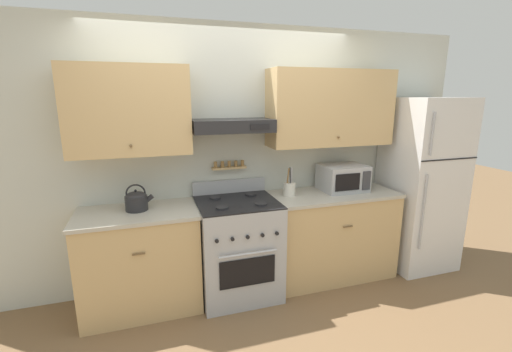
# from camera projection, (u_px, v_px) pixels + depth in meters

# --- Properties ---
(ground_plane) EXTENTS (16.00, 16.00, 0.00)m
(ground_plane) POSITION_uv_depth(u_px,v_px,m) (246.00, 307.00, 3.12)
(ground_plane) COLOR brown
(wall_back) EXTENTS (5.20, 0.46, 2.55)m
(wall_back) POSITION_uv_depth(u_px,v_px,m) (235.00, 142.00, 3.34)
(wall_back) COLOR silver
(wall_back) RESTS_ON ground_plane
(counter_left) EXTENTS (1.02, 0.62, 0.92)m
(counter_left) POSITION_uv_depth(u_px,v_px,m) (141.00, 260.00, 3.05)
(counter_left) COLOR tan
(counter_left) RESTS_ON ground_plane
(counter_right) EXTENTS (1.31, 0.62, 0.92)m
(counter_right) POSITION_uv_depth(u_px,v_px,m) (331.00, 234.00, 3.61)
(counter_right) COLOR tan
(counter_right) RESTS_ON ground_plane
(stove_range) EXTENTS (0.74, 0.69, 1.07)m
(stove_range) POSITION_uv_depth(u_px,v_px,m) (238.00, 247.00, 3.27)
(stove_range) COLOR #ADAFB5
(stove_range) RESTS_ON ground_plane
(refrigerator) EXTENTS (0.70, 0.70, 1.87)m
(refrigerator) POSITION_uv_depth(u_px,v_px,m) (421.00, 184.00, 3.77)
(refrigerator) COLOR white
(refrigerator) RESTS_ON ground_plane
(tea_kettle) EXTENTS (0.24, 0.19, 0.23)m
(tea_kettle) POSITION_uv_depth(u_px,v_px,m) (137.00, 200.00, 2.96)
(tea_kettle) COLOR #232326
(tea_kettle) RESTS_ON counter_left
(microwave) EXTENTS (0.45, 0.37, 0.27)m
(microwave) POSITION_uv_depth(u_px,v_px,m) (343.00, 178.00, 3.57)
(microwave) COLOR #ADAFB5
(microwave) RESTS_ON counter_right
(utensil_crock) EXTENTS (0.12, 0.12, 0.28)m
(utensil_crock) POSITION_uv_depth(u_px,v_px,m) (289.00, 189.00, 3.39)
(utensil_crock) COLOR silver
(utensil_crock) RESTS_ON counter_right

